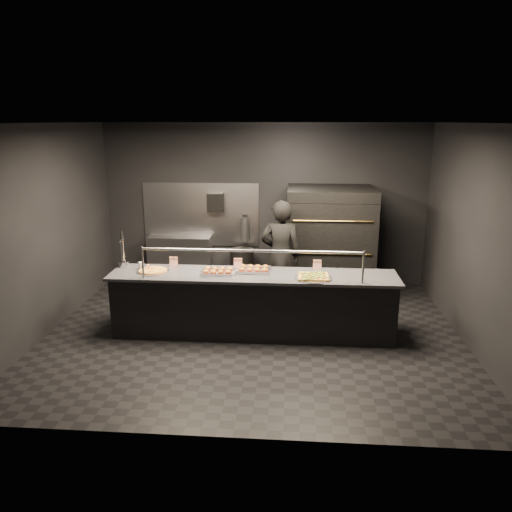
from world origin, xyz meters
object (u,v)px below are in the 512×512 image
at_px(fire_extinguisher, 245,229).
at_px(slider_tray_b, 254,269).
at_px(beer_tap, 123,256).
at_px(trash_bin, 242,268).
at_px(pizza_oven, 329,241).
at_px(towel_dispenser, 216,203).
at_px(prep_shelf, 180,259).
at_px(round_pizza, 153,271).
at_px(square_pizza, 313,277).
at_px(worker, 280,255).
at_px(slider_tray_a, 218,271).
at_px(service_counter, 253,304).

relative_size(fire_extinguisher, slider_tray_b, 1.00).
bearing_deg(beer_tap, slider_tray_b, -1.91).
distance_m(slider_tray_b, trash_bin, 2.10).
bearing_deg(pizza_oven, towel_dispenser, 166.86).
height_order(fire_extinguisher, slider_tray_b, fire_extinguisher).
height_order(pizza_oven, prep_shelf, pizza_oven).
relative_size(slider_tray_b, trash_bin, 0.69).
xyz_separation_m(round_pizza, square_pizza, (2.30, -0.13, 0.00)).
bearing_deg(trash_bin, square_pizza, -61.18).
bearing_deg(trash_bin, fire_extinguisher, 83.11).
xyz_separation_m(towel_dispenser, beer_tap, (-1.05, -2.19, -0.46)).
bearing_deg(fire_extinguisher, trash_bin, -96.89).
bearing_deg(worker, beer_tap, 20.64).
relative_size(slider_tray_a, trash_bin, 0.74).
bearing_deg(pizza_oven, worker, -136.38).
relative_size(slider_tray_a, slider_tray_b, 1.07).
relative_size(slider_tray_b, square_pizza, 0.95).
height_order(beer_tap, round_pizza, beer_tap).
xyz_separation_m(service_counter, fire_extinguisher, (-0.35, 2.40, 0.60)).
distance_m(fire_extinguisher, trash_bin, 0.75).
bearing_deg(slider_tray_b, slider_tray_a, -164.94).
distance_m(square_pizza, trash_bin, 2.62).
bearing_deg(towel_dispenser, slider_tray_a, -80.64).
xyz_separation_m(fire_extinguisher, slider_tray_a, (-0.16, -2.40, -0.11)).
bearing_deg(towel_dispenser, worker, -45.82).
relative_size(fire_extinguisher, trash_bin, 0.69).
bearing_deg(pizza_oven, trash_bin, 172.24).
height_order(towel_dispenser, slider_tray_a, towel_dispenser).
bearing_deg(trash_bin, prep_shelf, 170.46).
xyz_separation_m(prep_shelf, beer_tap, (-0.35, -2.12, 0.64)).
bearing_deg(towel_dispenser, square_pizza, -55.20).
bearing_deg(service_counter, worker, 71.97).
xyz_separation_m(service_counter, pizza_oven, (1.20, 1.90, 0.50)).
bearing_deg(fire_extinguisher, towel_dispenser, -178.96).
bearing_deg(beer_tap, service_counter, -5.84).
bearing_deg(slider_tray_b, worker, 69.63).
bearing_deg(fire_extinguisher, prep_shelf, -176.34).
distance_m(round_pizza, trash_bin, 2.44).
height_order(service_counter, pizza_oven, pizza_oven).
height_order(slider_tray_a, trash_bin, slider_tray_a).
distance_m(slider_tray_a, worker, 1.40).
height_order(prep_shelf, square_pizza, square_pizza).
relative_size(pizza_oven, prep_shelf, 1.59).
height_order(pizza_oven, beer_tap, pizza_oven).
xyz_separation_m(service_counter, beer_tap, (-1.95, 0.20, 0.62)).
bearing_deg(beer_tap, worker, 21.26).
bearing_deg(slider_tray_a, square_pizza, -5.29).
distance_m(fire_extinguisher, round_pizza, 2.65).
bearing_deg(beer_tap, towel_dispenser, 64.40).
bearing_deg(round_pizza, worker, 31.30).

